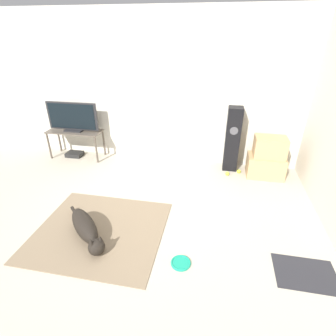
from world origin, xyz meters
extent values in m
plane|color=#BCB29E|center=(0.00, 0.00, 0.00)|extent=(12.00, 12.00, 0.00)
cube|color=beige|center=(0.00, 2.10, 1.27)|extent=(8.00, 0.06, 2.55)
cube|color=#847056|center=(-0.15, -0.14, 0.01)|extent=(1.54, 1.41, 0.01)
ellipsoid|color=black|center=(-0.29, -0.24, 0.14)|extent=(0.63, 0.62, 0.26)
sphere|color=black|center=(-0.02, -0.51, 0.11)|extent=(0.18, 0.18, 0.18)
cone|color=black|center=(0.02, -0.47, 0.21)|extent=(0.06, 0.06, 0.08)
cone|color=black|center=(-0.05, -0.55, 0.21)|extent=(0.06, 0.06, 0.08)
cylinder|color=black|center=(-0.60, 0.07, 0.07)|extent=(0.18, 0.18, 0.04)
cylinder|color=#199E7A|center=(0.90, -0.46, 0.01)|extent=(0.21, 0.21, 0.02)
torus|color=#199E7A|center=(0.90, -0.46, 0.02)|extent=(0.21, 0.21, 0.02)
cube|color=tan|center=(2.00, 1.70, 0.18)|extent=(0.59, 0.40, 0.36)
cube|color=tan|center=(2.01, 1.70, 0.53)|extent=(0.49, 0.34, 0.34)
cube|color=black|center=(1.42, 1.86, 0.55)|extent=(0.24, 0.24, 1.10)
cylinder|color=#4C4C51|center=(1.42, 1.74, 0.74)|extent=(0.13, 0.00, 0.13)
cube|color=brown|center=(-1.46, 1.81, 0.52)|extent=(1.01, 0.40, 0.02)
cylinder|color=brown|center=(-1.94, 1.63, 0.26)|extent=(0.04, 0.04, 0.51)
cylinder|color=brown|center=(-0.99, 1.63, 0.26)|extent=(0.04, 0.04, 0.51)
cylinder|color=brown|center=(-1.94, 1.98, 0.26)|extent=(0.04, 0.04, 0.51)
cylinder|color=brown|center=(-0.99, 1.98, 0.26)|extent=(0.04, 0.04, 0.51)
cube|color=#232326|center=(-1.46, 1.81, 0.54)|extent=(0.34, 0.20, 0.02)
cube|color=#232326|center=(-1.46, 1.81, 0.81)|extent=(0.96, 0.04, 0.50)
cube|color=black|center=(-1.46, 1.79, 0.81)|extent=(0.88, 0.01, 0.45)
sphere|color=#C6E033|center=(1.58, 1.71, 0.03)|extent=(0.07, 0.07, 0.07)
sphere|color=#C6E033|center=(1.39, 1.59, 0.03)|extent=(0.07, 0.07, 0.07)
cube|color=black|center=(-1.55, 1.81, 0.04)|extent=(0.30, 0.23, 0.08)
cube|color=#28282D|center=(2.16, -0.35, 0.00)|extent=(0.61, 0.45, 0.01)
camera|label=1|loc=(1.15, -2.43, 2.18)|focal=28.00mm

